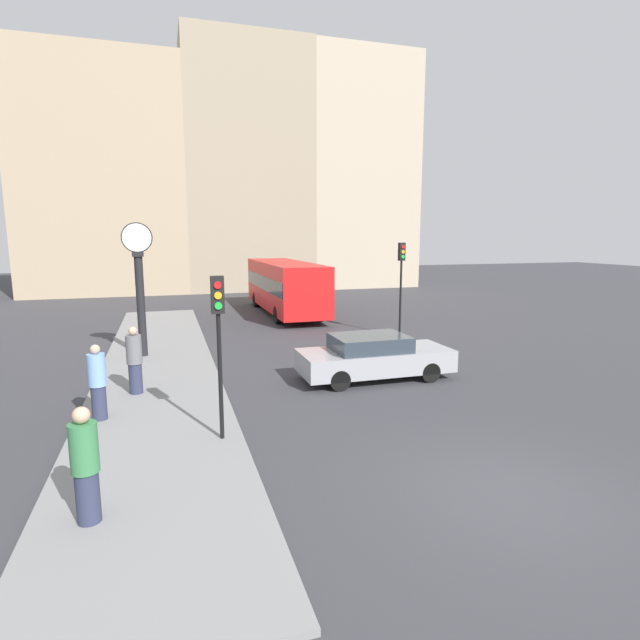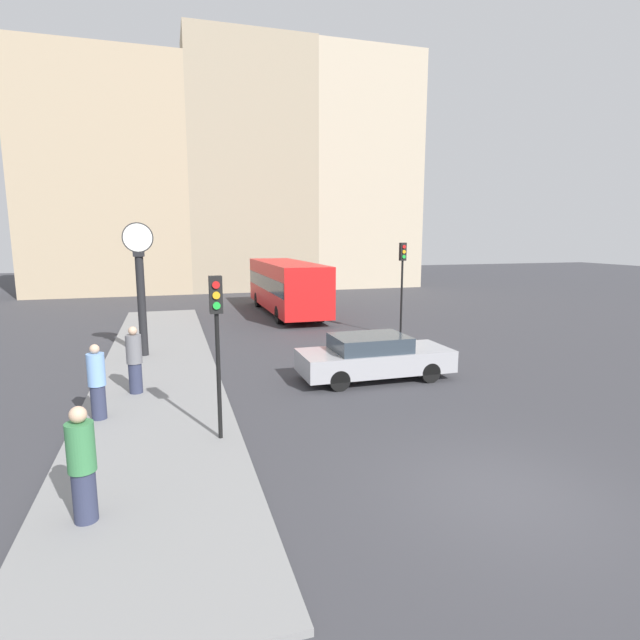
% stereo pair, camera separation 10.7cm
% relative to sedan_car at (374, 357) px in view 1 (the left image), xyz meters
% --- Properties ---
extents(ground_plane, '(120.00, 120.00, 0.00)m').
position_rel_sedan_car_xyz_m(ground_plane, '(-0.59, -7.06, -0.70)').
color(ground_plane, '#38383D').
extents(sidewalk_corner, '(3.60, 24.84, 0.10)m').
position_rel_sedan_car_xyz_m(sidewalk_corner, '(-6.32, 3.35, -0.64)').
color(sidewalk_corner, gray).
rests_on(sidewalk_corner, ground_plane).
extents(building_row, '(30.53, 5.00, 19.06)m').
position_rel_sedan_car_xyz_m(building_row, '(-0.21, 26.96, 8.47)').
color(building_row, tan).
rests_on(building_row, ground_plane).
extents(sedan_car, '(4.63, 1.86, 1.37)m').
position_rel_sedan_car_xyz_m(sedan_car, '(0.00, 0.00, 0.00)').
color(sedan_car, '#9E9EA3').
rests_on(sedan_car, ground_plane).
extents(bus_distant, '(2.50, 9.97, 2.89)m').
position_rel_sedan_car_xyz_m(bus_distant, '(0.39, 13.46, 0.95)').
color(bus_distant, red).
rests_on(bus_distant, ground_plane).
extents(traffic_light_near, '(0.26, 0.24, 3.44)m').
position_rel_sedan_car_xyz_m(traffic_light_near, '(-4.97, -3.48, 1.88)').
color(traffic_light_near, black).
rests_on(traffic_light_near, sidewalk_corner).
extents(traffic_light_far, '(0.26, 0.24, 4.05)m').
position_rel_sedan_car_xyz_m(traffic_light_far, '(3.69, 5.71, 2.19)').
color(traffic_light_far, black).
rests_on(traffic_light_far, ground_plane).
extents(street_clock, '(1.04, 0.37, 4.69)m').
position_rel_sedan_car_xyz_m(street_clock, '(-6.83, 4.82, 1.84)').
color(street_clock, black).
rests_on(street_clock, sidewalk_corner).
extents(pedestrian_blue_stripe, '(0.40, 0.40, 1.79)m').
position_rel_sedan_car_xyz_m(pedestrian_blue_stripe, '(-7.58, -1.52, 0.29)').
color(pedestrian_blue_stripe, '#2D334C').
rests_on(pedestrian_blue_stripe, sidewalk_corner).
extents(pedestrian_green_hoodie, '(0.40, 0.40, 1.80)m').
position_rel_sedan_car_xyz_m(pedestrian_green_hoodie, '(-7.22, -6.05, 0.30)').
color(pedestrian_green_hoodie, '#2D334C').
rests_on(pedestrian_green_hoodie, sidewalk_corner).
extents(pedestrian_grey_jacket, '(0.41, 0.41, 1.84)m').
position_rel_sedan_car_xyz_m(pedestrian_grey_jacket, '(-6.87, 0.31, 0.32)').
color(pedestrian_grey_jacket, '#2D334C').
rests_on(pedestrian_grey_jacket, sidewalk_corner).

